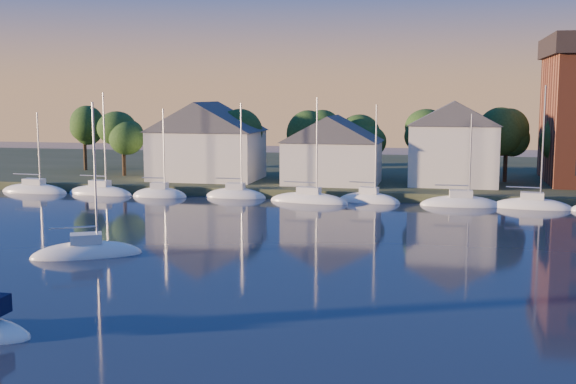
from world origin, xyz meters
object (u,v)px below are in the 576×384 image
(clubhouse_west, at_px, (207,140))
(clubhouse_east, at_px, (454,142))
(drifting_sailboat_left, at_px, (87,255))
(clubhouse_centre, at_px, (332,149))

(clubhouse_west, bearing_deg, clubhouse_east, 1.91)
(clubhouse_east, bearing_deg, drifting_sailboat_left, -122.88)
(clubhouse_centre, distance_m, drifting_sailboat_left, 40.06)
(clubhouse_centre, bearing_deg, drifting_sailboat_left, -107.30)
(clubhouse_west, bearing_deg, clubhouse_centre, -3.58)
(clubhouse_east, height_order, drifting_sailboat_left, drifting_sailboat_left)
(clubhouse_centre, xyz_separation_m, drifting_sailboat_left, (-11.82, -37.95, -5.04))
(clubhouse_west, height_order, clubhouse_east, clubhouse_east)
(drifting_sailboat_left, bearing_deg, clubhouse_west, 67.38)
(clubhouse_west, height_order, drifting_sailboat_left, drifting_sailboat_left)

